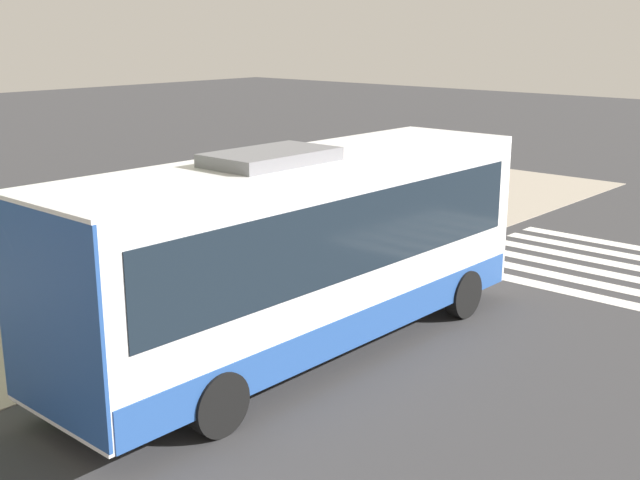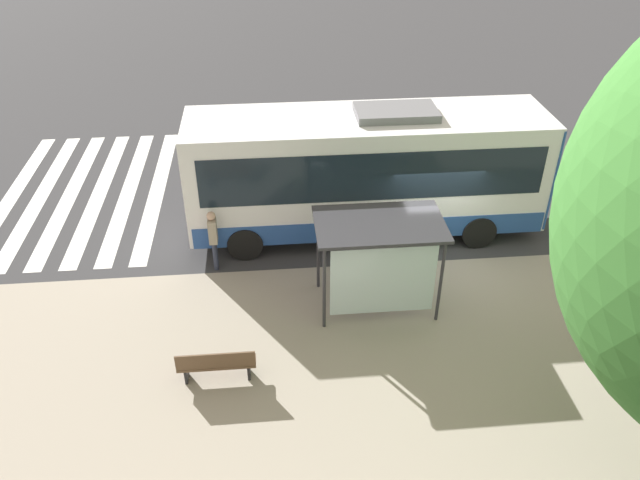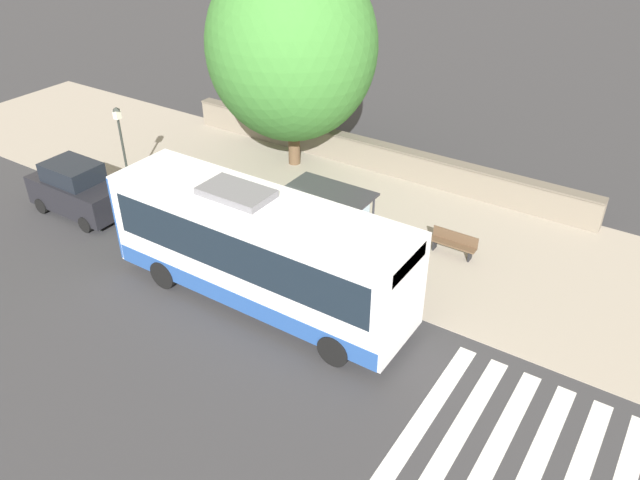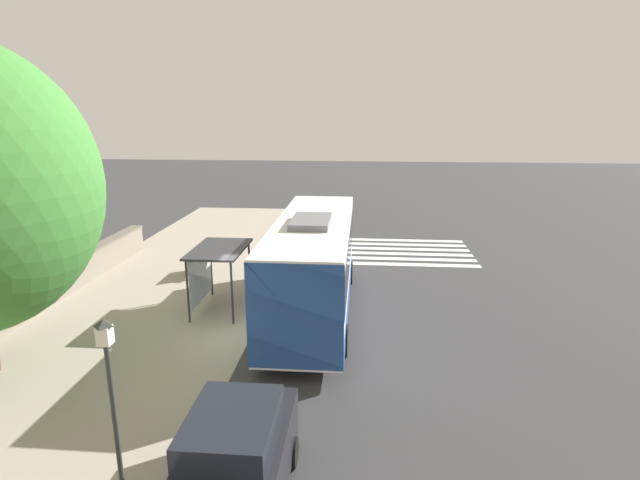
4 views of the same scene
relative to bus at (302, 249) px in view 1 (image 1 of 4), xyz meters
name	(u,v)px [view 1 (image 1 of 4)]	position (x,y,z in m)	size (l,w,h in m)	color
ground_plane	(163,352)	(-1.90, -1.76, -1.97)	(120.00, 120.00, 0.00)	#353538
sidewalk_plaza	(37,299)	(-6.40, -1.76, -1.96)	(9.00, 44.00, 0.02)	#9E9384
bus	(302,249)	(0.00, 0.00, 0.00)	(2.74, 10.12, 3.83)	white
bus_shelter	(182,212)	(-3.72, 0.25, 0.07)	(1.89, 3.08, 2.42)	#2D2D33
pedestrian	(379,237)	(-1.62, 4.37, -0.91)	(0.34, 0.24, 1.79)	#2D3347
bench	(247,233)	(-5.88, 4.14, -1.50)	(0.40, 1.70, 0.88)	brown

